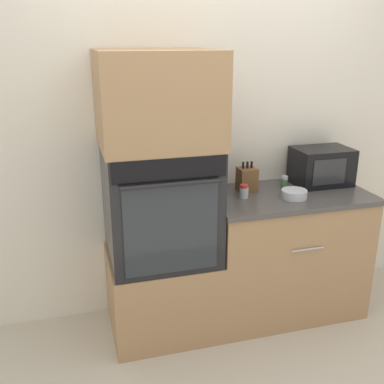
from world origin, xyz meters
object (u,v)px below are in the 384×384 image
object	(u,v)px
wall_oven	(160,203)
microwave	(321,166)
condiment_jar_mid	(244,191)
knife_block	(247,179)
bowl	(294,194)
condiment_jar_near	(284,183)

from	to	relation	value
wall_oven	microwave	xyz separation A→B (m)	(1.19, 0.12, 0.12)
condiment_jar_mid	knife_block	bearing A→B (deg)	60.73
bowl	condiment_jar_mid	distance (m)	0.33
wall_oven	condiment_jar_near	bearing A→B (deg)	5.05
knife_block	bowl	xyz separation A→B (m)	(0.25, -0.21, -0.06)
bowl	wall_oven	bearing A→B (deg)	173.56
wall_oven	knife_block	distance (m)	0.64
wall_oven	knife_block	world-z (taller)	wall_oven
condiment_jar_near	condiment_jar_mid	xyz separation A→B (m)	(-0.33, -0.08, -0.00)
wall_oven	bowl	distance (m)	0.87
microwave	knife_block	xyz separation A→B (m)	(-0.57, -0.00, -0.05)
microwave	knife_block	world-z (taller)	microwave
wall_oven	microwave	distance (m)	1.20
knife_block	condiment_jar_mid	world-z (taller)	knife_block
condiment_jar_near	condiment_jar_mid	bearing A→B (deg)	-165.71
knife_block	condiment_jar_near	distance (m)	0.27
microwave	condiment_jar_mid	world-z (taller)	microwave
microwave	condiment_jar_near	distance (m)	0.32
microwave	condiment_jar_near	xyz separation A→B (m)	(-0.30, -0.04, -0.08)
condiment_jar_near	wall_oven	bearing A→B (deg)	-174.95
microwave	bowl	distance (m)	0.40
wall_oven	microwave	size ratio (longest dim) A/B	1.85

